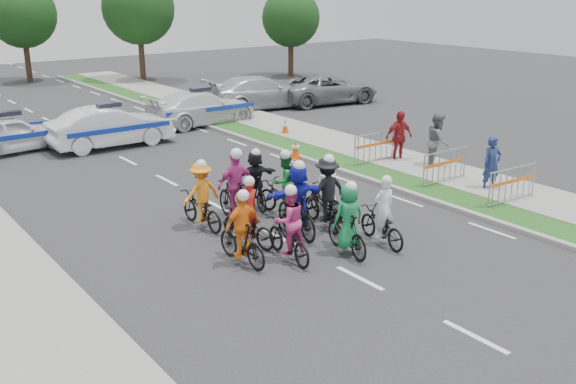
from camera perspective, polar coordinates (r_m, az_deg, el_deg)
ground at (r=13.93m, az=6.39°, el=-7.64°), size 90.00×90.00×0.00m
curb_right at (r=20.58m, az=7.21°, el=1.09°), size 0.20×60.00×0.12m
grass_strip at (r=21.06m, az=8.58°, el=1.41°), size 1.20×60.00×0.11m
sidewalk_right at (r=22.34m, az=11.83°, el=2.22°), size 2.40×60.00×0.13m
rider_0 at (r=15.55m, az=8.35°, el=-2.59°), size 0.88×1.79×1.75m
rider_1 at (r=14.85m, az=5.32°, el=-2.99°), size 0.83×1.76×1.79m
rider_2 at (r=14.49m, az=0.05°, el=-3.55°), size 0.83×1.84×1.81m
rider_3 at (r=14.30m, az=-4.10°, el=-3.86°), size 0.91×1.71×1.78m
rider_4 at (r=16.40m, az=3.41°, el=-0.65°), size 1.15×1.99×1.97m
rider_5 at (r=15.81m, az=0.81°, el=-1.10°), size 1.62×1.93×1.97m
rider_6 at (r=15.37m, az=-3.58°, el=-2.67°), size 0.91×1.80×1.75m
rider_7 at (r=17.12m, az=3.47°, el=-0.17°), size 0.77×1.67×1.71m
rider_8 at (r=17.21m, az=-0.38°, el=0.05°), size 0.92×1.91×1.87m
rider_9 at (r=16.76m, az=-4.66°, el=-0.21°), size 1.06×1.98×2.04m
rider_10 at (r=16.53m, az=-7.72°, el=-0.82°), size 1.03×1.81×1.84m
rider_11 at (r=17.86m, az=-2.98°, el=0.84°), size 1.43×1.70×1.73m
police_car_0 at (r=26.01m, az=-23.43°, el=4.75°), size 4.23×2.12×1.38m
police_car_1 at (r=25.61m, az=-15.47°, el=5.58°), size 4.72×1.76×1.54m
police_car_2 at (r=29.02m, az=-7.74°, el=7.43°), size 5.25×2.38×1.49m
civilian_sedan at (r=32.51m, az=-2.53°, el=8.83°), size 5.84×2.90×1.63m
civilian_suv at (r=34.06m, az=3.50°, el=9.15°), size 5.81×3.31×1.53m
spectator_0 at (r=20.17m, az=17.66°, el=2.36°), size 0.71×0.56×1.71m
spectator_1 at (r=22.24m, az=13.17°, el=4.43°), size 1.18×1.15×1.91m
spectator_2 at (r=22.77m, az=9.83°, el=4.85°), size 1.14×0.63×1.84m
barrier_0 at (r=19.16m, az=19.28°, el=0.47°), size 2.03×0.63×1.12m
barrier_1 at (r=20.51m, az=13.76°, el=2.10°), size 2.01×0.52×1.12m
barrier_2 at (r=22.47m, az=7.78°, el=3.84°), size 2.01×0.56×1.12m
cone_0 at (r=23.00m, az=0.68°, el=3.77°), size 0.40×0.40×0.70m
cone_1 at (r=26.60m, az=-0.25°, el=5.73°), size 0.40×0.40×0.70m
tree_1 at (r=42.89m, az=-13.15°, el=15.62°), size 4.55×4.55×6.82m
tree_2 at (r=44.12m, az=0.26°, el=15.21°), size 3.85×3.85×5.77m
tree_4 at (r=44.63m, az=-22.57°, el=14.38°), size 4.20×4.20×6.30m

